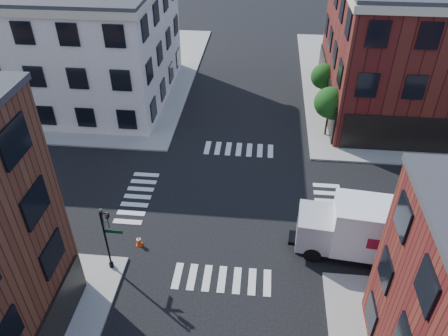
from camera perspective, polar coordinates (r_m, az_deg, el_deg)
ground at (r=31.78m, az=1.04°, el=-4.57°), size 120.00×120.00×0.00m
sidewalk_ne at (r=53.10m, az=26.71°, el=9.39°), size 30.00×30.00×0.15m
sidewalk_nw at (r=54.51m, az=-19.99°, el=11.78°), size 30.00×30.00×0.15m
building_nw at (r=47.59m, az=-21.39°, el=15.15°), size 22.00×16.00×11.00m
tree_near at (r=38.68m, az=13.72°, el=8.09°), size 2.69×2.69×4.49m
tree_far at (r=44.16m, az=12.92°, el=11.43°), size 2.43×2.43×4.07m
signal_pole at (r=26.34m, az=-15.07°, el=-8.23°), size 1.29×1.24×4.60m
box_truck at (r=28.20m, az=18.80°, el=-7.76°), size 8.98×3.46×3.98m
traffic_cone at (r=29.06m, az=-11.07°, el=-9.32°), size 0.41×0.41×0.72m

